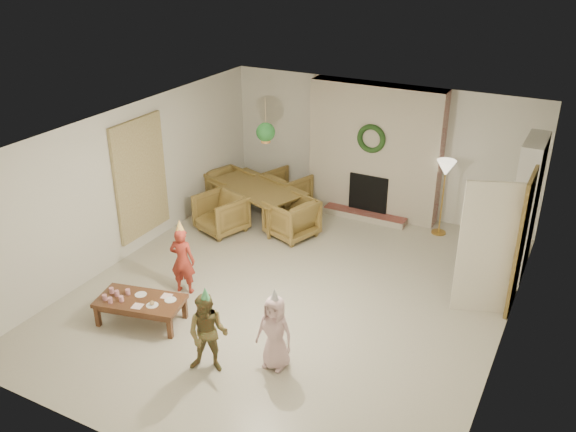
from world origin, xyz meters
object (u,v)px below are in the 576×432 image
Objects in this scene: dining_chair_near at (221,213)px; child_red at (182,261)px; child_pink at (275,332)px; dining_chair_far at (286,190)px; dining_chair_right at (292,218)px; dining_table at (255,203)px; child_plaid at (208,334)px; coffee_table_top at (140,301)px; dining_chair_left at (229,189)px.

dining_chair_near is 2.07m from child_red.
dining_chair_far is at bearing 116.41° from child_pink.
dining_chair_near is at bearing -51.34° from dining_chair_right.
dining_chair_far is (0.27, 0.76, 0.03)m from dining_table.
child_plaid is (1.73, -4.05, 0.21)m from dining_table.
child_red is (0.36, -2.73, 0.21)m from dining_table.
dining_chair_near and dining_chair_right have the same top height.
dining_table reaches higher than coffee_table_top.
child_plaid reaches higher than child_pink.
dining_chair_far is 1.14m from dining_chair_left.
child_pink is at bearing -27.41° from dining_chair_near.
dining_table is at bearing 82.01° from coffee_table_top.
dining_chair_far reaches higher than coffee_table_top.
child_red is 1.06× the size of child_pink.
dining_chair_near is 3.86m from child_plaid.
dining_chair_far is at bearing -102.27° from child_red.
dining_table is at bearing 93.93° from child_plaid.
coffee_table_top is at bearing 73.26° from child_red.
child_pink is (0.68, 0.44, -0.04)m from child_plaid.
child_plaid is at bearing -146.81° from child_pink.
child_pink is at bearing 142.89° from child_red.
child_plaid is (2.00, -3.30, 0.18)m from dining_chair_near.
dining_chair_left is 0.74× the size of child_red.
dining_chair_left is 4.06m from coffee_table_top.
child_plaid is at bearing 122.07° from child_red.
child_plaid reaches higher than child_red.
dining_chair_near is 1.00× the size of dining_chair_left.
dining_chair_left is 0.78× the size of child_pink.
dining_chair_near is at bearing 90.00° from dining_chair_far.
dining_chair_near and dining_chair_far have the same top height.
child_red is (0.09, -3.48, 0.17)m from dining_chair_far.
dining_table is 1.73× the size of child_red.
child_plaid reaches higher than dining_chair_near.
dining_chair_left is (-0.49, 1.02, 0.00)m from dining_chair_near.
dining_table is 0.80m from dining_chair_near.
dining_table is 2.34× the size of dining_chair_far.
dining_chair_right is 0.78× the size of child_pink.
dining_table is at bearing 90.00° from dining_chair_near.
child_pink is at bearing -121.34° from dining_chair_left.
dining_chair_left is (-0.76, 0.27, 0.03)m from dining_table.
coffee_table_top is at bearing -145.35° from dining_chair_left.
dining_chair_right is 3.81m from child_plaid.
coffee_table_top is 2.11m from child_pink.
dining_chair_right is (1.21, 0.42, 0.00)m from dining_chair_near.
child_pink is at bearing -11.82° from coffee_table_top.
coffee_table_top is 0.94m from child_red.
child_pink is (3.17, -3.88, 0.14)m from dining_chair_left.
dining_chair_left is 4.99m from child_plaid.
dining_chair_far and dining_chair_left have the same top height.
dining_table is 0.80m from dining_chair_left.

